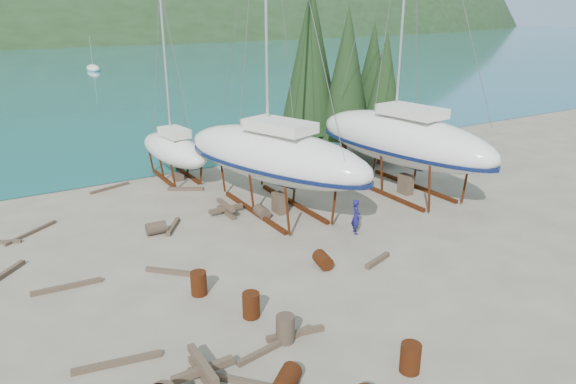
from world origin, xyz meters
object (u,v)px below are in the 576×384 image
large_sailboat_far (402,139)px  small_sailboat_shore (174,149)px  worker (356,216)px  large_sailboat_near (274,155)px

large_sailboat_far → small_sailboat_shore: large_sailboat_far is taller
large_sailboat_far → worker: size_ratio=11.33×
large_sailboat_far → small_sailboat_shore: 13.35m
worker → large_sailboat_far: bearing=-37.3°
large_sailboat_far → small_sailboat_shore: size_ratio=1.68×
large_sailboat_near → worker: size_ratio=11.01×
small_sailboat_shore → worker: small_sailboat_shore is taller
large_sailboat_near → worker: 5.29m
small_sailboat_shore → large_sailboat_near: bearing=-79.1°
large_sailboat_near → large_sailboat_far: large_sailboat_far is taller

